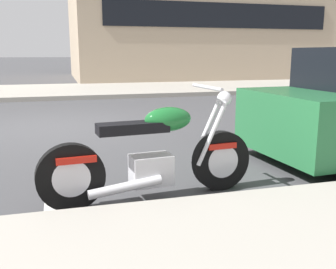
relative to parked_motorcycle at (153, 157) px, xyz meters
name	(u,v)px	position (x,y,z in m)	size (l,w,h in m)	color
ground_plane	(54,128)	(-1.00, 4.20, -0.43)	(260.00, 260.00, 0.00)	#3D3D3F
sidewalk_far_curb	(334,84)	(11.00, 11.20, -0.36)	(120.00, 5.00, 0.14)	gray
parking_stall_stripe	(51,197)	(-1.00, 0.31, -0.42)	(0.12, 2.20, 0.01)	silver
parked_motorcycle	(153,157)	(0.00, 0.00, 0.00)	(2.19, 0.62, 1.11)	black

